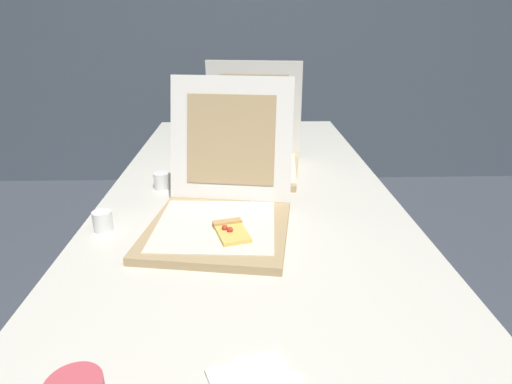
# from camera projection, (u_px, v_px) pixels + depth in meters

# --- Properties ---
(wall_back) EXTENTS (10.00, 0.10, 2.60)m
(wall_back) POSITION_uv_depth(u_px,v_px,m) (245.00, 13.00, 3.20)
(wall_back) COLOR #4C5660
(wall_back) RESTS_ON ground
(table) EXTENTS (0.95, 2.09, 0.72)m
(table) POSITION_uv_depth(u_px,v_px,m) (249.00, 203.00, 1.47)
(table) COLOR silver
(table) RESTS_ON ground
(pizza_box_front) EXTENTS (0.44, 0.52, 0.39)m
(pizza_box_front) POSITION_uv_depth(u_px,v_px,m) (221.00, 208.00, 1.19)
(pizza_box_front) COLOR tan
(pizza_box_front) RESTS_ON table
(pizza_box_middle) EXTENTS (0.42, 0.43, 0.39)m
(pizza_box_middle) POSITION_uv_depth(u_px,v_px,m) (250.00, 155.00, 1.64)
(pizza_box_middle) COLOR tan
(pizza_box_middle) RESTS_ON table
(cup_white_near_left) EXTENTS (0.05, 0.05, 0.06)m
(cup_white_near_left) POSITION_uv_depth(u_px,v_px,m) (103.00, 221.00, 1.17)
(cup_white_near_left) COLOR white
(cup_white_near_left) RESTS_ON table
(cup_white_mid) EXTENTS (0.05, 0.05, 0.06)m
(cup_white_mid) POSITION_uv_depth(u_px,v_px,m) (162.00, 181.00, 1.46)
(cup_white_mid) COLOR white
(cup_white_mid) RESTS_ON table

